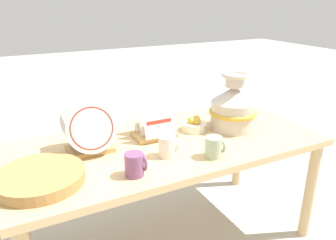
{
  "coord_description": "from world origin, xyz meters",
  "views": [
    {
      "loc": [
        -0.66,
        -1.3,
        1.26
      ],
      "look_at": [
        0.0,
        0.0,
        0.71
      ],
      "focal_mm": 35.0,
      "sensor_mm": 36.0,
      "label": 1
    }
  ],
  "objects": [
    {
      "name": "mug_plum_glaze",
      "position": [
        -0.26,
        -0.23,
        0.65
      ],
      "size": [
        0.08,
        0.08,
        0.09
      ],
      "color": "#7A4770",
      "rests_on": "display_table"
    },
    {
      "name": "ceramic_vase",
      "position": [
        0.38,
        -0.01,
        0.73
      ],
      "size": [
        0.25,
        0.25,
        0.3
      ],
      "color": "beige",
      "rests_on": "display_table"
    },
    {
      "name": "display_table",
      "position": [
        0.0,
        0.0,
        0.54
      ],
      "size": [
        1.51,
        0.71,
        0.6
      ],
      "color": "tan",
      "rests_on": "ground_plane"
    },
    {
      "name": "ground_plane",
      "position": [
        0.0,
        0.0,
        0.0
      ],
      "size": [
        14.0,
        14.0,
        0.0
      ],
      "primitive_type": "plane",
      "color": "#B2ADA3"
    },
    {
      "name": "wicker_charger_stack",
      "position": [
        -0.61,
        -0.12,
        0.62
      ],
      "size": [
        0.33,
        0.33,
        0.04
      ],
      "color": "#AD7F47",
      "rests_on": "display_table"
    },
    {
      "name": "dish_rack_round_plates",
      "position": [
        -0.37,
        0.06,
        0.71
      ],
      "size": [
        0.22,
        0.19,
        0.24
      ],
      "color": "tan",
      "rests_on": "display_table"
    },
    {
      "name": "fruit_bowl",
      "position": [
        0.19,
        0.06,
        0.63
      ],
      "size": [
        0.13,
        0.13,
        0.08
      ],
      "color": "silver",
      "rests_on": "display_table"
    },
    {
      "name": "mug_cream_glaze",
      "position": [
        -0.07,
        -0.14,
        0.65
      ],
      "size": [
        0.08,
        0.08,
        0.09
      ],
      "color": "silver",
      "rests_on": "display_table"
    },
    {
      "name": "mug_sage_glaze",
      "position": [
        0.1,
        -0.24,
        0.65
      ],
      "size": [
        0.08,
        0.08,
        0.09
      ],
      "color": "#9EB28E",
      "rests_on": "display_table"
    },
    {
      "name": "dish_rack_square_plates",
      "position": [
        -0.04,
        0.08,
        0.65
      ],
      "size": [
        0.2,
        0.17,
        0.18
      ],
      "color": "tan",
      "rests_on": "display_table"
    }
  ]
}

